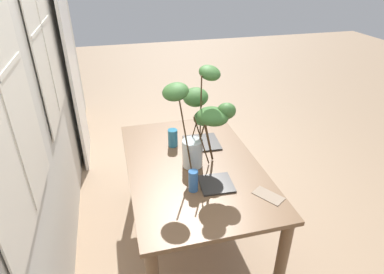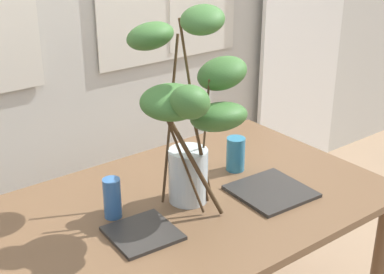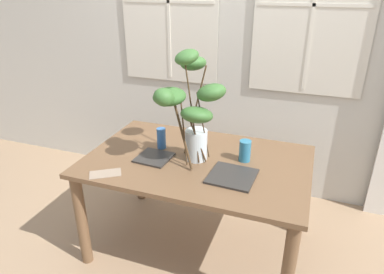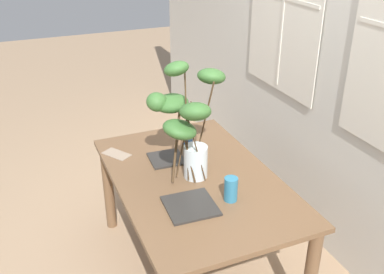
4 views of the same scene
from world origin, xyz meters
name	(u,v)px [view 4 (image 4 of 4)]	position (x,y,z in m)	size (l,w,h in m)	color
ground	(195,267)	(0.00, 0.00, 0.00)	(14.00, 14.00, 0.00)	#9E7F60
back_wall_with_windows	(343,52)	(0.00, 1.00, 1.40)	(6.00, 0.14, 2.78)	beige
dining_table	(195,192)	(0.00, 0.00, 0.61)	(1.46, 0.95, 0.72)	brown
vase_with_branches	(186,119)	(-0.03, -0.04, 1.11)	(0.52, 0.52, 0.76)	silver
drinking_glass_blue_left	(188,144)	(-0.29, 0.08, 0.80)	(0.06, 0.06, 0.15)	#386BAD
drinking_glass_blue_right	(231,189)	(0.30, 0.09, 0.80)	(0.08, 0.08, 0.14)	teal
plate_square_left	(166,159)	(-0.27, -0.09, 0.73)	(0.22, 0.22, 0.01)	#2D2B28
plate_square_right	(190,206)	(0.27, -0.14, 0.73)	(0.27, 0.27, 0.01)	#2D2B28
napkin_folded	(117,154)	(-0.47, -0.37, 0.73)	(0.19, 0.10, 0.00)	gray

